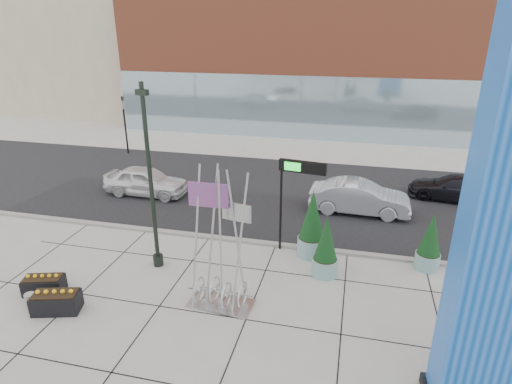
% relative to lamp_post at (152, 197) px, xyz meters
% --- Properties ---
extents(ground, '(160.00, 160.00, 0.00)m').
position_rel_lamp_post_xyz_m(ground, '(3.18, -1.42, -2.88)').
color(ground, '#9E9991').
rests_on(ground, ground).
extents(street_asphalt, '(80.00, 12.00, 0.02)m').
position_rel_lamp_post_xyz_m(street_asphalt, '(3.18, 8.58, -2.87)').
color(street_asphalt, black).
rests_on(street_asphalt, ground).
extents(curb_edge, '(80.00, 0.30, 0.12)m').
position_rel_lamp_post_xyz_m(curb_edge, '(3.18, 2.58, -2.82)').
color(curb_edge, gray).
rests_on(curb_edge, ground).
extents(tower_podium, '(34.00, 10.00, 11.00)m').
position_rel_lamp_post_xyz_m(tower_podium, '(4.18, 25.58, 2.62)').
color(tower_podium, '#98452C').
rests_on(tower_podium, ground).
extents(tower_glass_front, '(34.00, 0.60, 5.00)m').
position_rel_lamp_post_xyz_m(tower_glass_front, '(4.18, 20.78, -0.38)').
color(tower_glass_front, '#8CA5B2').
rests_on(tower_glass_front, ground).
extents(lamp_post, '(0.47, 0.39, 7.03)m').
position_rel_lamp_post_xyz_m(lamp_post, '(0.00, 0.00, 0.00)').
color(lamp_post, black).
rests_on(lamp_post, ground).
extents(public_art_sculpture, '(2.24, 1.24, 4.93)m').
position_rel_lamp_post_xyz_m(public_art_sculpture, '(3.17, -1.83, -1.58)').
color(public_art_sculpture, silver).
rests_on(public_art_sculpture, ground).
extents(concrete_bollard, '(0.34, 0.34, 0.67)m').
position_rel_lamp_post_xyz_m(concrete_bollard, '(-2.77, -3.63, -2.54)').
color(concrete_bollard, gray).
rests_on(concrete_bollard, ground).
extents(overhead_street_sign, '(1.87, 0.43, 3.95)m').
position_rel_lamp_post_xyz_m(overhead_street_sign, '(5.07, 2.38, 0.51)').
color(overhead_street_sign, black).
rests_on(overhead_street_sign, ground).
extents(round_planter_east, '(0.93, 0.93, 2.32)m').
position_rel_lamp_post_xyz_m(round_planter_east, '(10.18, 2.18, -1.78)').
color(round_planter_east, '#7CA7A7').
rests_on(round_planter_east, ground).
extents(round_planter_mid, '(0.96, 0.96, 2.40)m').
position_rel_lamp_post_xyz_m(round_planter_mid, '(6.38, 0.84, -1.74)').
color(round_planter_mid, '#7CA7A7').
rests_on(round_planter_mid, ground).
extents(round_planter_west, '(1.12, 1.12, 2.80)m').
position_rel_lamp_post_xyz_m(round_planter_west, '(5.71, 2.18, -1.55)').
color(round_planter_west, '#7CA7A7').
rests_on(round_planter_west, ground).
extents(box_planter_north, '(1.63, 1.12, 0.82)m').
position_rel_lamp_post_xyz_m(box_planter_north, '(-1.98, -3.42, -2.50)').
color(box_planter_north, black).
rests_on(box_planter_north, ground).
extents(box_planter_south, '(1.48, 1.03, 0.74)m').
position_rel_lamp_post_xyz_m(box_planter_south, '(-3.08, -2.62, -2.54)').
color(box_planter_south, black).
rests_on(box_planter_south, ground).
extents(car_white_west, '(4.58, 1.90, 1.55)m').
position_rel_lamp_post_xyz_m(car_white_west, '(-3.84, 6.65, -2.10)').
color(car_white_west, white).
rests_on(car_white_west, ground).
extents(car_silver_mid, '(4.90, 1.84, 1.60)m').
position_rel_lamp_post_xyz_m(car_silver_mid, '(7.55, 6.90, -2.08)').
color(car_silver_mid, '#B3B5BC').
rests_on(car_silver_mid, ground).
extents(car_dark_east, '(4.86, 2.54, 1.35)m').
position_rel_lamp_post_xyz_m(car_dark_east, '(12.44, 9.78, -2.21)').
color(car_dark_east, black).
rests_on(car_dark_east, ground).
extents(traffic_signal, '(0.15, 0.18, 4.10)m').
position_rel_lamp_post_xyz_m(traffic_signal, '(-8.82, 13.58, -0.58)').
color(traffic_signal, black).
rests_on(traffic_signal, ground).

